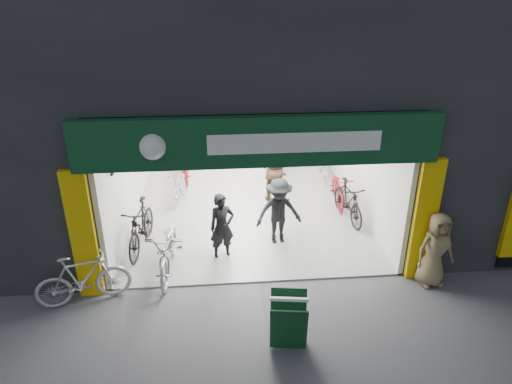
{
  "coord_description": "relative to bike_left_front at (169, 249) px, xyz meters",
  "views": [
    {
      "loc": [
        -0.72,
        -7.58,
        5.54
      ],
      "look_at": [
        0.08,
        1.5,
        1.34
      ],
      "focal_mm": 32.0,
      "sensor_mm": 36.0,
      "label": 1
    }
  ],
  "objects": [
    {
      "name": "bike_right_mid",
      "position": [
        4.3,
        2.82,
        -0.08
      ],
      "size": [
        0.77,
        1.77,
        0.9
      ],
      "primitive_type": "imported",
      "rotation": [
        0.0,
        0.0,
        -0.1
      ],
      "color": "maroon",
      "rests_on": "ground"
    },
    {
      "name": "bike_left_back",
      "position": [
        0.0,
        3.41,
        -0.07
      ],
      "size": [
        0.67,
        1.59,
        0.93
      ],
      "primitive_type": "imported",
      "rotation": [
        0.0,
        0.0,
        -0.16
      ],
      "color": "#A2A2A6",
      "rests_on": "ground"
    },
    {
      "name": "customer_a",
      "position": [
        1.11,
        0.44,
        0.22
      ],
      "size": [
        0.63,
        0.51,
        1.52
      ],
      "primitive_type": "imported",
      "rotation": [
        0.0,
        0.0,
        0.3
      ],
      "color": "black",
      "rests_on": "ground"
    },
    {
      "name": "building",
      "position": [
        2.71,
        4.39,
        3.78
      ],
      "size": [
        17.0,
        10.27,
        8.0
      ],
      "color": "#232326",
      "rests_on": "ground"
    },
    {
      "name": "sandwich_board",
      "position": [
        2.13,
        -2.36,
        -0.02
      ],
      "size": [
        0.68,
        0.7,
        0.93
      ],
      "rotation": [
        0.0,
        0.0,
        -0.14
      ],
      "color": "#0E391B",
      "rests_on": "ground"
    },
    {
      "name": "bike_left_front",
      "position": [
        0.0,
        0.0,
        0.0
      ],
      "size": [
        0.8,
        2.06,
        1.07
      ],
      "primitive_type": "imported",
      "rotation": [
        0.0,
        0.0,
        -0.05
      ],
      "color": "#A7A7AB",
      "rests_on": "ground"
    },
    {
      "name": "pedestrian_near",
      "position": [
        5.24,
        -0.9,
        0.25
      ],
      "size": [
        0.83,
        0.6,
        1.57
      ],
      "primitive_type": "imported",
      "rotation": [
        0.0,
        0.0,
        0.13
      ],
      "color": "olive",
      "rests_on": "ground"
    },
    {
      "name": "bike_right_back",
      "position": [
        4.27,
        4.63,
        0.01
      ],
      "size": [
        0.66,
        1.85,
        1.09
      ],
      "primitive_type": "imported",
      "rotation": [
        0.0,
        0.0,
        -0.08
      ],
      "color": "#ABAAAF",
      "rests_on": "ground"
    },
    {
      "name": "bike_left_midfront",
      "position": [
        -0.7,
        0.94,
        0.04
      ],
      "size": [
        0.78,
        1.96,
        1.15
      ],
      "primitive_type": "imported",
      "rotation": [
        0.0,
        0.0,
        -0.13
      ],
      "color": "black",
      "rests_on": "ground"
    },
    {
      "name": "customer_d",
      "position": [
        2.94,
        4.92,
        0.33
      ],
      "size": [
        1.04,
        0.99,
        1.73
      ],
      "primitive_type": "imported",
      "rotation": [
        0.0,
        0.0,
        2.42
      ],
      "color": "#8E6D52",
      "rests_on": "ground"
    },
    {
      "name": "customer_c",
      "position": [
        2.4,
        0.91,
        0.28
      ],
      "size": [
        1.11,
        0.73,
        1.62
      ],
      "primitive_type": "imported",
      "rotation": [
        0.0,
        0.0,
        0.13
      ],
      "color": "black",
      "rests_on": "ground"
    },
    {
      "name": "bike_right_front",
      "position": [
        4.3,
        1.89,
        -0.01
      ],
      "size": [
        0.72,
        1.78,
        1.04
      ],
      "primitive_type": "imported",
      "rotation": [
        0.0,
        0.0,
        0.13
      ],
      "color": "black",
      "rests_on": "ground"
    },
    {
      "name": "customer_b",
      "position": [
        2.58,
        3.22,
        0.43
      ],
      "size": [
        1.16,
        1.06,
        1.93
      ],
      "primitive_type": "imported",
      "rotation": [
        0.0,
        0.0,
        2.69
      ],
      "color": "#3C291B",
      "rests_on": "ground"
    },
    {
      "name": "bike_left_midback",
      "position": [
        -0.0,
        4.97,
        -0.05
      ],
      "size": [
        0.98,
        1.92,
        0.96
      ],
      "primitive_type": "imported",
      "rotation": [
        0.0,
        0.0,
        0.2
      ],
      "color": "maroon",
      "rests_on": "ground"
    },
    {
      "name": "parked_bike",
      "position": [
        -1.51,
        -0.9,
        -0.01
      ],
      "size": [
        1.8,
        0.93,
        1.04
      ],
      "primitive_type": "imported",
      "rotation": [
        0.0,
        0.0,
        1.84
      ],
      "color": "#B7B6BB",
      "rests_on": "ground"
    },
    {
      "name": "ground",
      "position": [
        1.8,
        -0.6,
        -0.53
      ],
      "size": [
        60.0,
        60.0,
        0.0
      ],
      "primitive_type": "plane",
      "color": "#56565B",
      "rests_on": "ground"
    }
  ]
}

